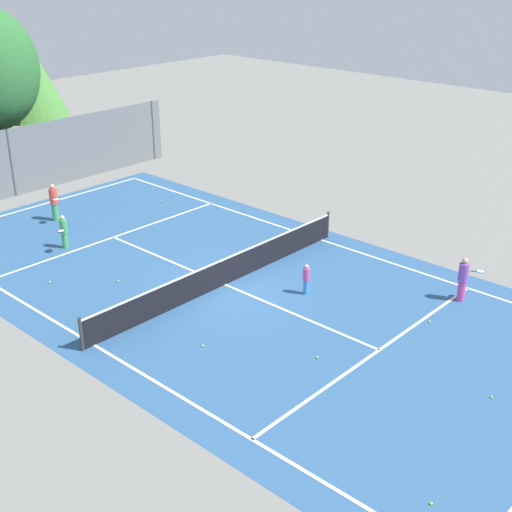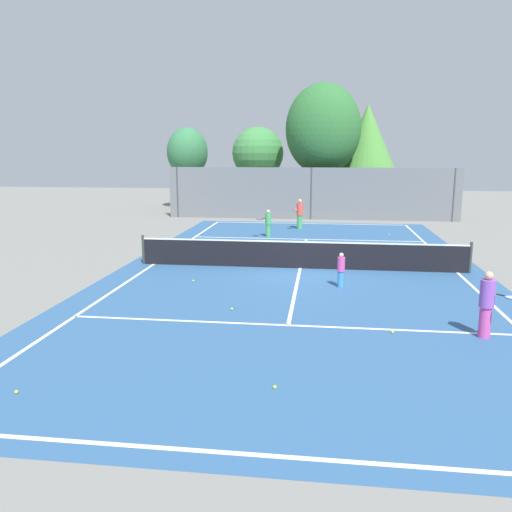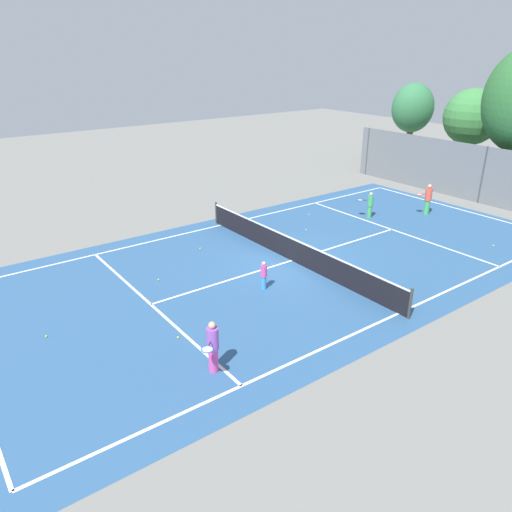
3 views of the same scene
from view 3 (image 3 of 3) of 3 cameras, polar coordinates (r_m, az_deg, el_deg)
The scene contains 17 objects.
ground_plane at distance 20.43m, azimuth 4.22°, elevation -0.54°, with size 80.00×80.00×0.00m, color slate.
court_surface at distance 20.43m, azimuth 4.22°, elevation -0.53°, with size 13.00×25.00×0.01m.
tennis_net at distance 20.23m, azimuth 4.26°, elevation 0.78°, with size 11.90×0.10×1.10m.
perimeter_fence at distance 30.56m, azimuth 24.99°, elevation 8.55°, with size 18.00×0.12×3.20m.
tree_0 at distance 35.95m, azimuth 23.91°, elevation 14.59°, with size 3.62×3.62×5.86m.
tree_2 at distance 39.60m, azimuth 17.85°, elevation 16.10°, with size 2.97×3.20×5.89m.
player_0 at distance 26.11m, azimuth 13.15°, elevation 5.87°, with size 0.74×0.78×1.35m.
player_1 at distance 17.77m, azimuth 0.92°, elevation -2.25°, with size 0.23×0.23×1.10m.
player_2 at distance 27.48m, azimuth 19.44°, elevation 6.31°, with size 0.58×0.93×1.63m.
player_3 at distance 13.37m, azimuth -5.08°, elevation -10.47°, with size 0.80×0.80×1.55m.
tennis_ball_0 at distance 21.67m, azimuth -6.54°, elevation 0.88°, with size 0.07×0.07×0.07m, color #CCE533.
tennis_ball_1 at distance 26.16m, azimuth 6.22°, elevation 4.84°, with size 0.07×0.07×0.07m, color #CCE533.
tennis_ball_2 at distance 23.90m, azimuth 5.88°, elevation 3.07°, with size 0.07×0.07×0.07m, color #CCE533.
tennis_ball_3 at distance 24.31m, azimuth 26.00°, elevation 1.11°, with size 0.07×0.07×0.07m, color #CCE533.
tennis_ball_6 at distance 15.30m, azimuth -9.09°, elevation -9.37°, with size 0.07×0.07×0.07m, color #CCE533.
tennis_ball_7 at distance 16.48m, azimuth -23.32°, elevation -8.62°, with size 0.07×0.07×0.07m, color #CCE533.
tennis_ball_8 at distance 19.01m, azimuth -11.31°, elevation -2.73°, with size 0.07×0.07×0.07m, color #CCE533.
Camera 3 is at (14.12, -12.29, 8.18)m, focal length 34.22 mm.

